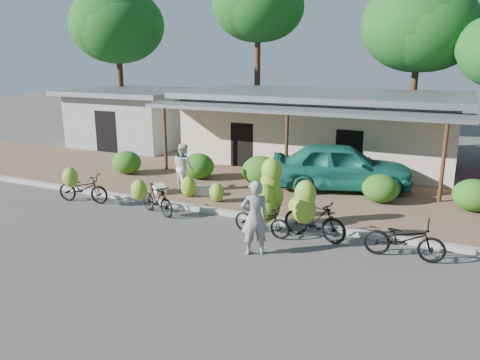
{
  "coord_description": "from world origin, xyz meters",
  "views": [
    {
      "loc": [
        5.96,
        -10.75,
        4.94
      ],
      "look_at": [
        -0.09,
        2.08,
        1.2
      ],
      "focal_mm": 35.0,
      "sensor_mm": 36.0,
      "label": 1
    }
  ],
  "objects_px": {
    "tree_back_left": "(116,24)",
    "bike_far_left": "(82,187)",
    "bike_left": "(154,198)",
    "bike_far_right": "(404,239)",
    "sack_near": "(201,191)",
    "tree_center_right": "(416,24)",
    "bike_center": "(266,205)",
    "teal_van": "(341,166)",
    "vendor": "(255,218)",
    "bike_right": "(312,215)",
    "tree_far_center": "(256,3)",
    "sack_far": "(160,189)",
    "bystander": "(184,167)"
  },
  "relations": [
    {
      "from": "bike_left",
      "to": "bike_right",
      "type": "height_order",
      "value": "bike_right"
    },
    {
      "from": "bike_left",
      "to": "vendor",
      "type": "relative_size",
      "value": 0.87
    },
    {
      "from": "tree_center_right",
      "to": "teal_van",
      "type": "height_order",
      "value": "tree_center_right"
    },
    {
      "from": "bike_center",
      "to": "bike_far_right",
      "type": "distance_m",
      "value": 3.85
    },
    {
      "from": "tree_far_center",
      "to": "vendor",
      "type": "bearing_deg",
      "value": -66.49
    },
    {
      "from": "bike_left",
      "to": "sack_far",
      "type": "relative_size",
      "value": 2.27
    },
    {
      "from": "bike_center",
      "to": "bike_far_right",
      "type": "relative_size",
      "value": 1.07
    },
    {
      "from": "tree_far_center",
      "to": "bike_center",
      "type": "xyz_separation_m",
      "value": [
        6.87,
        -14.97,
        -7.17
      ]
    },
    {
      "from": "bike_center",
      "to": "bike_right",
      "type": "height_order",
      "value": "bike_center"
    },
    {
      "from": "bike_far_left",
      "to": "tree_back_left",
      "type": "bearing_deg",
      "value": 24.0
    },
    {
      "from": "tree_back_left",
      "to": "tree_far_center",
      "type": "xyz_separation_m",
      "value": [
        8.0,
        3.0,
        1.1
      ]
    },
    {
      "from": "tree_far_center",
      "to": "bike_far_left",
      "type": "distance_m",
      "value": 16.82
    },
    {
      "from": "tree_back_left",
      "to": "bike_far_left",
      "type": "xyz_separation_m",
      "value": [
        8.01,
        -12.09,
        -6.33
      ]
    },
    {
      "from": "bike_left",
      "to": "teal_van",
      "type": "xyz_separation_m",
      "value": [
        4.79,
        5.16,
        0.43
      ]
    },
    {
      "from": "tree_center_right",
      "to": "bike_right",
      "type": "bearing_deg",
      "value": -92.73
    },
    {
      "from": "vendor",
      "to": "bystander",
      "type": "relative_size",
      "value": 1.11
    },
    {
      "from": "tree_far_center",
      "to": "teal_van",
      "type": "relative_size",
      "value": 1.95
    },
    {
      "from": "bike_left",
      "to": "teal_van",
      "type": "distance_m",
      "value": 7.06
    },
    {
      "from": "bike_left",
      "to": "sack_near",
      "type": "xyz_separation_m",
      "value": [
        0.43,
        2.24,
        -0.3
      ]
    },
    {
      "from": "bike_left",
      "to": "bike_center",
      "type": "distance_m",
      "value": 3.85
    },
    {
      "from": "bike_far_left",
      "to": "bike_right",
      "type": "xyz_separation_m",
      "value": [
        8.25,
        0.02,
        0.19
      ]
    },
    {
      "from": "sack_near",
      "to": "bike_left",
      "type": "bearing_deg",
      "value": -100.75
    },
    {
      "from": "bike_far_right",
      "to": "teal_van",
      "type": "relative_size",
      "value": 0.39
    },
    {
      "from": "bike_far_right",
      "to": "vendor",
      "type": "bearing_deg",
      "value": 108.76
    },
    {
      "from": "tree_far_center",
      "to": "vendor",
      "type": "height_order",
      "value": "tree_far_center"
    },
    {
      "from": "bike_far_left",
      "to": "sack_near",
      "type": "bearing_deg",
      "value": -66.4
    },
    {
      "from": "tree_center_right",
      "to": "bike_right",
      "type": "relative_size",
      "value": 4.51
    },
    {
      "from": "tree_back_left",
      "to": "sack_near",
      "type": "relative_size",
      "value": 10.68
    },
    {
      "from": "sack_near",
      "to": "vendor",
      "type": "xyz_separation_m",
      "value": [
        3.73,
        -3.69,
        0.71
      ]
    },
    {
      "from": "bike_right",
      "to": "bystander",
      "type": "bearing_deg",
      "value": 76.55
    },
    {
      "from": "tree_far_center",
      "to": "sack_near",
      "type": "distance_m",
      "value": 15.38
    },
    {
      "from": "tree_back_left",
      "to": "bike_center",
      "type": "distance_m",
      "value": 20.03
    },
    {
      "from": "bike_center",
      "to": "teal_van",
      "type": "distance_m",
      "value": 5.15
    },
    {
      "from": "bike_right",
      "to": "sack_far",
      "type": "relative_size",
      "value": 2.63
    },
    {
      "from": "bike_right",
      "to": "bike_far_right",
      "type": "distance_m",
      "value": 2.46
    },
    {
      "from": "tree_far_center",
      "to": "bike_far_right",
      "type": "xyz_separation_m",
      "value": [
        10.7,
        -15.19,
        -7.48
      ]
    },
    {
      "from": "vendor",
      "to": "bike_far_right",
      "type": "bearing_deg",
      "value": 168.48
    },
    {
      "from": "bike_far_right",
      "to": "bike_center",
      "type": "bearing_deg",
      "value": 84.66
    },
    {
      "from": "bike_left",
      "to": "bike_right",
      "type": "distance_m",
      "value": 5.23
    },
    {
      "from": "tree_back_left",
      "to": "sack_near",
      "type": "distance_m",
      "value": 16.49
    },
    {
      "from": "bike_far_left",
      "to": "tree_center_right",
      "type": "bearing_deg",
      "value": -39.51
    },
    {
      "from": "tree_center_right",
      "to": "sack_near",
      "type": "xyz_separation_m",
      "value": [
        -5.54,
        -13.33,
        -6.34
      ]
    },
    {
      "from": "bike_left",
      "to": "bike_far_right",
      "type": "relative_size",
      "value": 0.85
    },
    {
      "from": "tree_center_right",
      "to": "bike_far_left",
      "type": "height_order",
      "value": "tree_center_right"
    },
    {
      "from": "bike_far_left",
      "to": "teal_van",
      "type": "xyz_separation_m",
      "value": [
        7.82,
        5.17,
        0.43
      ]
    },
    {
      "from": "sack_far",
      "to": "bike_center",
      "type": "bearing_deg",
      "value": -19.57
    },
    {
      "from": "tree_center_right",
      "to": "sack_near",
      "type": "distance_m",
      "value": 15.77
    },
    {
      "from": "bike_far_right",
      "to": "bike_left",
      "type": "bearing_deg",
      "value": 87.08
    },
    {
      "from": "tree_back_left",
      "to": "vendor",
      "type": "relative_size",
      "value": 4.63
    },
    {
      "from": "bike_left",
      "to": "teal_van",
      "type": "height_order",
      "value": "teal_van"
    }
  ]
}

